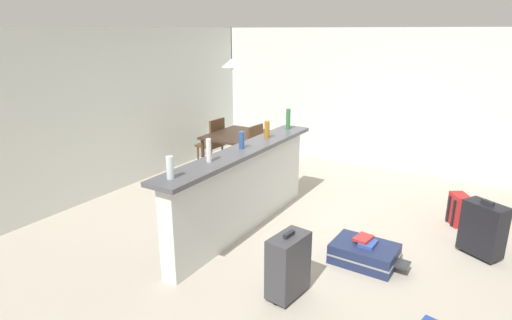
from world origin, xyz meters
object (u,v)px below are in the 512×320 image
at_px(dining_chair_far_side, 213,141).
at_px(dining_table, 236,139).
at_px(bottle_green, 288,119).
at_px(suitcase_flat_navy, 365,254).
at_px(bottle_amber, 267,130).
at_px(bottle_white, 209,150).
at_px(bottle_blue, 242,140).
at_px(book_stack, 366,241).
at_px(bottle_clear, 170,168).
at_px(pendant_lamp, 232,63).
at_px(dining_chair_near_partition, 260,150).
at_px(backpack_red, 459,210).
at_px(suitcase_upright_charcoal, 288,265).
at_px(suitcase_upright_black, 483,229).

bearing_deg(dining_chair_far_side, dining_table, -99.26).
bearing_deg(dining_chair_far_side, bottle_green, -108.43).
bearing_deg(dining_table, suitcase_flat_navy, -121.43).
bearing_deg(suitcase_flat_navy, bottle_amber, 69.16).
height_order(bottle_white, bottle_blue, bottle_white).
relative_size(bottle_blue, book_stack, 0.79).
xyz_separation_m(bottle_clear, bottle_amber, (1.87, -0.01, 0.00)).
xyz_separation_m(bottle_green, dining_chair_far_side, (0.61, 1.82, -0.71)).
xyz_separation_m(bottle_clear, bottle_white, (0.63, 0.01, 0.02)).
bearing_deg(pendant_lamp, bottle_green, -111.44).
relative_size(dining_chair_far_side, book_stack, 3.49).
bearing_deg(bottle_blue, dining_chair_near_partition, 23.65).
height_order(bottle_clear, backpack_red, bottle_clear).
relative_size(bottle_green, suitcase_upright_charcoal, 0.44).
bearing_deg(suitcase_upright_charcoal, dining_table, 41.60).
height_order(dining_table, suitcase_flat_navy, dining_table).
height_order(bottle_blue, pendant_lamp, pendant_lamp).
bearing_deg(dining_table, bottle_green, -112.15).
xyz_separation_m(dining_chair_far_side, backpack_red, (-0.26, -4.18, -0.31)).
bearing_deg(suitcase_flat_navy, backpack_red, -25.68).
relative_size(bottle_clear, suitcase_upright_charcoal, 0.34).
bearing_deg(bottle_clear, suitcase_upright_black, -51.72).
distance_m(bottle_green, suitcase_upright_charcoal, 2.64).
height_order(bottle_white, dining_table, bottle_white).
relative_size(bottle_blue, suitcase_flat_navy, 0.25).
height_order(dining_table, suitcase_upright_charcoal, dining_table).
bearing_deg(bottle_green, dining_chair_far_side, 71.57).
bearing_deg(bottle_amber, bottle_white, 179.06).
height_order(bottle_blue, dining_chair_near_partition, bottle_blue).
bearing_deg(dining_chair_far_side, suitcase_upright_black, -102.61).
xyz_separation_m(dining_table, suitcase_upright_black, (-0.91, -3.94, -0.32)).
bearing_deg(pendant_lamp, backpack_red, -92.72).
height_order(suitcase_upright_charcoal, book_stack, suitcase_upright_charcoal).
bearing_deg(suitcase_upright_charcoal, bottle_clear, 104.59).
xyz_separation_m(bottle_white, suitcase_upright_charcoal, (-0.33, -1.16, -0.88)).
height_order(bottle_green, dining_chair_far_side, bottle_green).
xyz_separation_m(dining_table, suitcase_upright_charcoal, (-2.72, -2.42, -0.32)).
bearing_deg(bottle_green, dining_chair_near_partition, 56.21).
bearing_deg(bottle_green, suitcase_flat_navy, -127.74).
bearing_deg(dining_table, bottle_amber, -131.88).
relative_size(bottle_green, dining_chair_far_side, 0.32).
xyz_separation_m(bottle_clear, bottle_blue, (1.27, -0.00, -0.01)).
relative_size(pendant_lamp, backpack_red, 1.62).
xyz_separation_m(pendant_lamp, suitcase_upright_charcoal, (-2.73, -2.47, -1.60)).
distance_m(bottle_green, dining_table, 1.49).
xyz_separation_m(dining_chair_near_partition, backpack_red, (-0.17, -3.12, -0.31)).
xyz_separation_m(suitcase_upright_black, book_stack, (-0.82, 1.08, -0.08)).
distance_m(dining_chair_far_side, backpack_red, 4.20).
bearing_deg(bottle_white, dining_table, 27.80).
height_order(dining_table, pendant_lamp, pendant_lamp).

